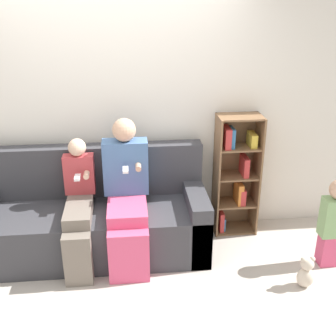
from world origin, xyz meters
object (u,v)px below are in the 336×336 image
at_px(couch, 94,220).
at_px(adult_seated, 127,191).
at_px(teddy_bear, 306,273).
at_px(child_seated, 79,207).
at_px(toddler_standing, 334,222).
at_px(bookshelf, 235,174).

relative_size(couch, adult_seated, 1.64).
bearing_deg(teddy_bear, couch, 157.72).
distance_m(adult_seated, teddy_bear, 1.72).
height_order(child_seated, toddler_standing, child_seated).
xyz_separation_m(child_seated, bookshelf, (1.54, 0.44, 0.07)).
relative_size(couch, child_seated, 1.91).
bearing_deg(child_seated, couch, 58.07).
bearing_deg(adult_seated, toddler_standing, -9.90).
bearing_deg(teddy_bear, child_seated, 163.45).
relative_size(child_seated, bookshelf, 0.90).
bearing_deg(couch, bookshelf, 10.63).
xyz_separation_m(bookshelf, teddy_bear, (0.40, -1.02, -0.50)).
bearing_deg(bookshelf, adult_seated, -160.53).
height_order(child_seated, bookshelf, bookshelf).
bearing_deg(couch, child_seated, -121.93).
xyz_separation_m(adult_seated, toddler_standing, (1.85, -0.32, -0.24)).
relative_size(toddler_standing, bookshelf, 0.68).
bearing_deg(teddy_bear, bookshelf, 111.29).
xyz_separation_m(toddler_standing, bookshelf, (-0.74, 0.71, 0.19)).
relative_size(bookshelf, teddy_bear, 4.16).
height_order(adult_seated, bookshelf, adult_seated).
distance_m(child_seated, bookshelf, 1.60).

